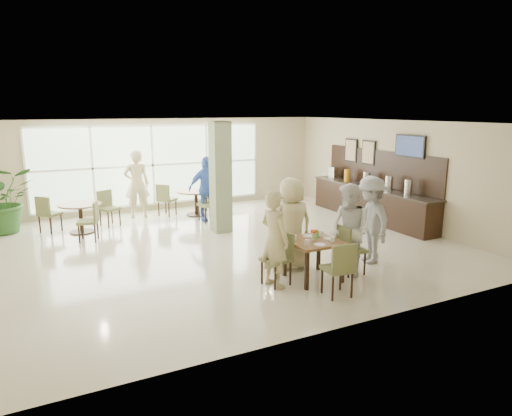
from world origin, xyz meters
name	(u,v)px	position (x,y,z in m)	size (l,w,h in m)	color
ground	(225,245)	(0.00, 0.00, 0.00)	(10.00, 10.00, 0.00)	beige
room_shell	(224,172)	(0.00, 0.00, 1.70)	(10.00, 10.00, 10.00)	white
window_bank	(153,165)	(-0.50, 4.46, 1.40)	(7.00, 0.04, 7.00)	silver
column	(220,177)	(0.40, 1.20, 1.40)	(0.45, 0.45, 2.80)	#6F7C56
main_table	(314,245)	(0.62, -2.70, 0.65)	(0.91, 0.91, 0.75)	brown
round_table_left	(80,211)	(-2.83, 2.67, 0.56)	(1.05, 1.05, 0.75)	brown
round_table_right	(196,196)	(0.43, 3.22, 0.59)	(1.18, 1.18, 0.75)	brown
chairs_main_table	(315,255)	(0.65, -2.71, 0.47)	(2.07, 2.07, 0.95)	#626839
chairs_table_left	(83,214)	(-2.79, 2.64, 0.47)	(2.09, 1.89, 0.95)	#626839
chairs_table_right	(196,200)	(0.42, 3.15, 0.47)	(2.11, 1.80, 0.95)	#626839
tabletop_clutter	(316,237)	(0.65, -2.72, 0.81)	(0.75, 0.76, 0.21)	white
buffet_counter	(371,200)	(4.70, 0.51, 0.55)	(0.64, 4.70, 1.95)	black
wall_tv	(410,146)	(4.94, -0.60, 2.15)	(0.06, 1.00, 0.58)	black
framed_art_a	(368,153)	(4.95, 1.00, 1.85)	(0.05, 0.55, 0.70)	black
framed_art_b	(351,150)	(4.95, 1.80, 1.85)	(0.05, 0.55, 0.70)	black
potted_plant	(4,200)	(-4.55, 3.54, 0.84)	(1.50, 1.50, 1.67)	#2C5923
teen_left	(275,239)	(-0.17, -2.66, 0.87)	(0.63, 0.41, 1.73)	#C7BB85
teen_far	(292,224)	(0.58, -2.00, 0.91)	(0.89, 0.49, 1.82)	#C7BB85
teen_right	(349,230)	(1.35, -2.80, 0.87)	(0.85, 0.66, 1.75)	white
teen_standing	(371,220)	(2.20, -2.39, 0.89)	(1.15, 0.66, 1.78)	gray
adult_a	(206,189)	(0.48, 2.47, 0.91)	(1.06, 0.60, 1.81)	#4470CE
adult_b	(221,183)	(1.22, 3.17, 0.92)	(1.71, 0.74, 1.84)	white
adult_standing	(137,184)	(-1.18, 3.69, 0.98)	(0.71, 0.47, 1.96)	#C7BB85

